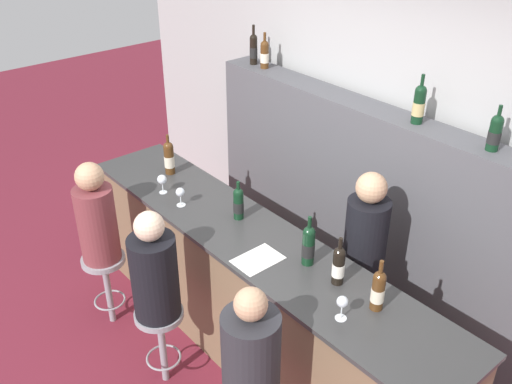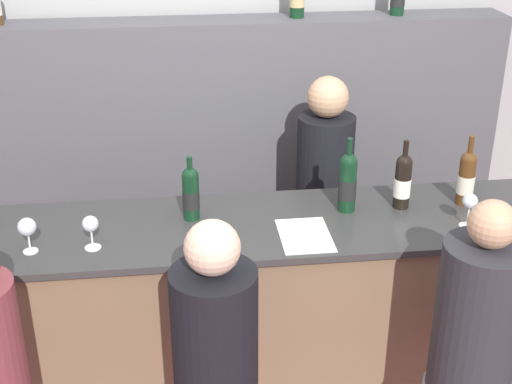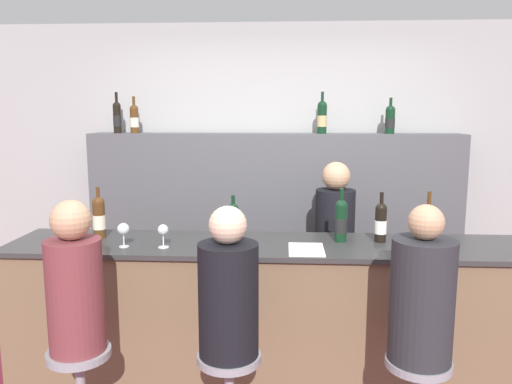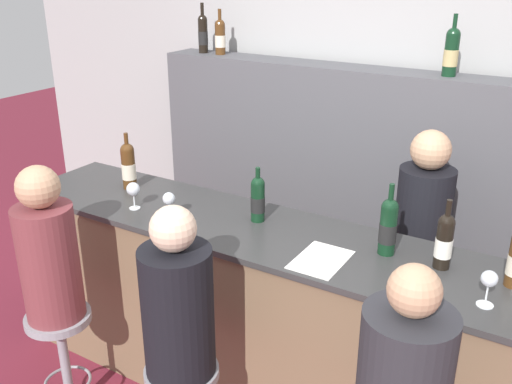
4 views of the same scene
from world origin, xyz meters
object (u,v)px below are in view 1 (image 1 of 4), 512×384
(wine_bottle_counter_3, at_px, (339,265))
(wine_glass_1, at_px, (180,193))
(wine_bottle_counter_2, at_px, (308,245))
(wine_glass_2, at_px, (342,303))
(wine_bottle_backbar_1, at_px, (265,54))
(wine_bottle_backbar_0, at_px, (254,49))
(guest_seated_middle, at_px, (154,272))
(bartender, at_px, (362,273))
(guest_seated_right, at_px, (251,358))
(wine_bottle_counter_0, at_px, (169,158))
(bar_stool_middle, at_px, (160,328))
(wine_bottle_backbar_3, at_px, (495,132))
(wine_bottle_counter_4, at_px, (378,290))
(wine_bottle_backbar_2, at_px, (419,104))
(bar_stool_left, at_px, (105,273))
(wine_glass_0, at_px, (162,180))
(guest_seated_left, at_px, (96,218))
(wine_bottle_counter_1, at_px, (238,203))

(wine_bottle_counter_3, bearing_deg, wine_glass_1, -170.95)
(wine_bottle_counter_2, distance_m, wine_glass_2, 0.52)
(wine_bottle_backbar_1, xyz_separation_m, wine_glass_2, (2.10, -1.26, -0.65))
(wine_bottle_backbar_0, bearing_deg, guest_seated_middle, -57.47)
(wine_glass_2, height_order, bartender, bartender)
(wine_glass_2, relative_size, guest_seated_right, 0.19)
(wine_bottle_backbar_1, xyz_separation_m, guest_seated_right, (1.95, -1.78, -0.83))
(wine_bottle_counter_0, distance_m, bartender, 1.74)
(wine_glass_1, xyz_separation_m, bar_stool_middle, (0.45, -0.51, -0.66))
(wine_bottle_backbar_3, xyz_separation_m, wine_glass_1, (-1.59, -1.26, -0.65))
(wine_glass_1, xyz_separation_m, guest_seated_middle, (0.45, -0.51, -0.18))
(wine_bottle_counter_2, xyz_separation_m, wine_glass_2, (0.47, -0.21, -0.03))
(wine_bottle_counter_0, bearing_deg, wine_bottle_backbar_1, 93.28)
(wine_bottle_backbar_3, relative_size, bartender, 0.20)
(wine_bottle_counter_4, distance_m, guest_seated_middle, 1.40)
(wine_bottle_backbar_2, relative_size, wine_glass_2, 2.25)
(wine_bottle_backbar_1, bearing_deg, bar_stool_left, -83.66)
(wine_bottle_counter_2, height_order, bar_stool_left, wine_bottle_counter_2)
(bartender, bearing_deg, wine_bottle_counter_0, -161.17)
(wine_glass_0, bearing_deg, wine_bottle_backbar_0, 109.05)
(wine_bottle_counter_0, bearing_deg, guest_seated_left, -79.31)
(wine_bottle_counter_4, xyz_separation_m, wine_glass_1, (-1.63, -0.21, -0.03))
(wine_bottle_counter_2, bearing_deg, wine_bottle_counter_4, -0.00)
(wine_bottle_backbar_3, height_order, bar_stool_left, wine_bottle_backbar_3)
(wine_bottle_counter_2, distance_m, wine_bottle_backbar_2, 1.23)
(wine_bottle_counter_3, bearing_deg, wine_bottle_counter_1, 180.00)
(wine_bottle_counter_1, distance_m, wine_bottle_counter_4, 1.23)
(wine_bottle_backbar_2, xyz_separation_m, wine_bottle_backbar_3, (0.55, 0.00, -0.02))
(wine_glass_2, distance_m, bar_stool_middle, 1.39)
(wine_bottle_backbar_3, distance_m, guest_seated_left, 2.74)
(wine_bottle_counter_1, height_order, bar_stool_left, wine_bottle_counter_1)
(wine_bottle_backbar_3, bearing_deg, wine_bottle_backbar_0, 180.00)
(wine_bottle_counter_2, height_order, wine_bottle_backbar_2, wine_bottle_backbar_2)
(wine_bottle_counter_3, distance_m, wine_bottle_backbar_2, 1.27)
(wine_bottle_counter_3, distance_m, wine_bottle_backbar_1, 2.24)
(wine_bottle_counter_1, height_order, wine_bottle_counter_3, wine_bottle_counter_3)
(wine_bottle_backbar_1, xyz_separation_m, guest_seated_middle, (0.99, -1.78, -0.84))
(bar_stool_left, distance_m, bar_stool_middle, 0.79)
(wine_bottle_backbar_1, distance_m, guest_seated_middle, 2.20)
(wine_glass_1, xyz_separation_m, guest_seated_left, (-0.34, -0.51, -0.16))
(guest_seated_right, bearing_deg, wine_bottle_counter_1, 144.14)
(wine_glass_2, bearing_deg, wine_glass_1, 180.00)
(wine_bottle_counter_4, bearing_deg, wine_bottle_backbar_2, 119.68)
(wine_bottle_counter_0, relative_size, wine_bottle_backbar_1, 1.10)
(wine_bottle_counter_1, height_order, guest_seated_right, guest_seated_right)
(wine_bottle_counter_2, relative_size, wine_glass_0, 2.28)
(wine_bottle_counter_0, relative_size, bar_stool_left, 0.54)
(wine_bottle_counter_1, distance_m, guest_seated_middle, 0.76)
(wine_glass_1, bearing_deg, wine_bottle_counter_3, 9.05)
(wine_bottle_backbar_1, bearing_deg, wine_bottle_counter_0, -86.72)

